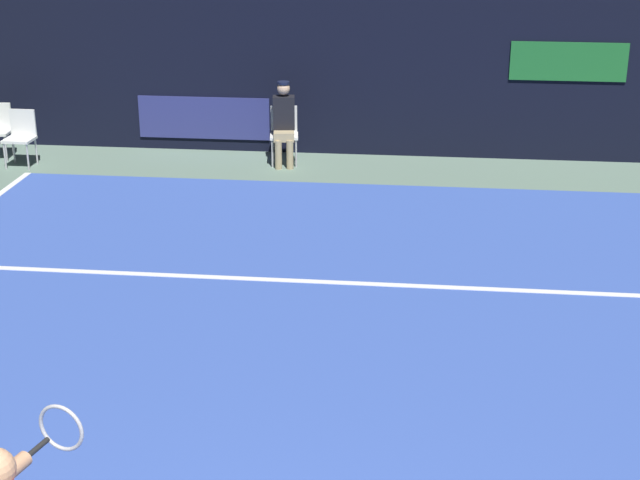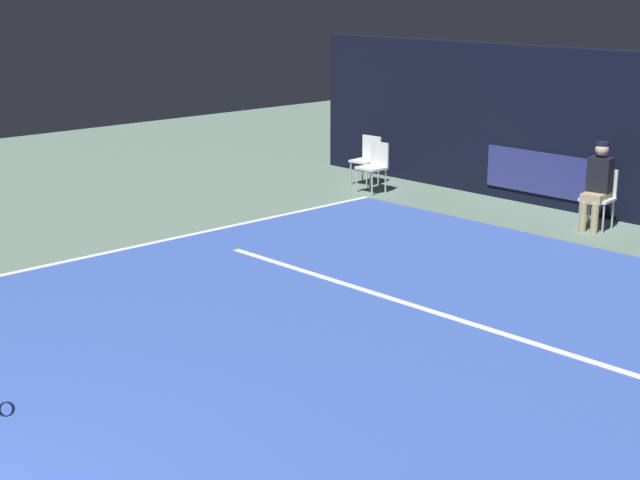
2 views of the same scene
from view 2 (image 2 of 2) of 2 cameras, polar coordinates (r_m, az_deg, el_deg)
name	(u,v)px [view 2 (image 2 of 2)]	position (r m, az deg, el deg)	size (l,w,h in m)	color
ground_plane	(335,373)	(9.37, 0.88, -7.83)	(31.13, 31.13, 0.00)	slate
court_surface	(335,373)	(9.37, 0.88, -7.80)	(10.38, 11.51, 0.01)	#3856B2
line_sideline_right	(66,262)	(13.33, -14.71, -1.23)	(0.10, 11.51, 0.01)	white
line_service	(467,322)	(10.77, 8.62, -4.81)	(8.10, 0.10, 0.01)	white
line_judge_on_chair	(598,185)	(15.04, 16.02, 3.14)	(0.49, 0.57, 1.32)	white
courtside_chair_near	(367,157)	(17.78, 2.80, 4.89)	(0.47, 0.45, 0.88)	white
courtside_chair_far	(374,164)	(17.12, 3.22, 4.48)	(0.45, 0.42, 0.88)	white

